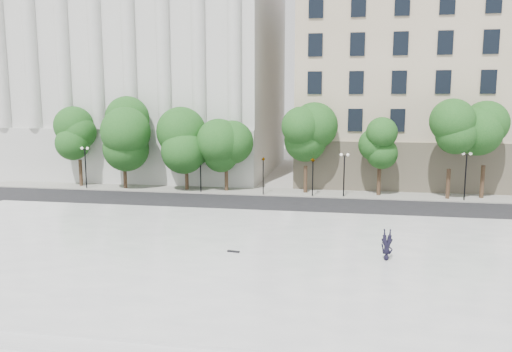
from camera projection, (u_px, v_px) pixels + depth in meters
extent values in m
plane|color=#A6A39C|center=(205.00, 276.00, 25.82)|extent=(160.00, 160.00, 0.00)
cube|color=white|center=(219.00, 254.00, 28.71)|extent=(44.00, 22.00, 0.45)
cube|color=black|center=(261.00, 205.00, 43.35)|extent=(60.00, 8.00, 0.02)
cube|color=#9D9A91|center=(271.00, 192.00, 49.18)|extent=(60.00, 4.00, 0.12)
cube|color=silver|center=(159.00, 73.00, 64.81)|extent=(30.00, 26.00, 25.00)
cube|color=beige|center=(457.00, 88.00, 58.81)|extent=(36.00, 26.00, 21.00)
cylinder|color=black|center=(263.00, 177.00, 47.36)|extent=(0.10, 0.10, 3.50)
imported|color=black|center=(263.00, 156.00, 47.05)|extent=(0.43, 1.63, 0.65)
cylinder|color=black|center=(313.00, 179.00, 46.56)|extent=(0.10, 0.10, 3.50)
imported|color=black|center=(313.00, 156.00, 46.24)|extent=(0.83, 1.80, 0.71)
imported|color=black|center=(387.00, 256.00, 26.95)|extent=(0.66, 1.73, 0.47)
cube|color=black|center=(233.00, 251.00, 28.40)|extent=(0.74, 0.31, 0.07)
cylinder|color=#382619|center=(81.00, 173.00, 52.21)|extent=(0.36, 0.36, 2.88)
sphere|color=#134516|center=(79.00, 136.00, 51.63)|extent=(4.04, 4.04, 4.04)
cylinder|color=#382619|center=(125.00, 174.00, 50.86)|extent=(0.36, 0.36, 3.17)
sphere|color=#134516|center=(123.00, 132.00, 50.22)|extent=(4.11, 4.11, 4.11)
cylinder|color=#382619|center=(187.00, 177.00, 50.03)|extent=(0.36, 0.36, 2.71)
sphere|color=#134516|center=(186.00, 141.00, 49.48)|extent=(4.45, 4.45, 4.45)
cylinder|color=#382619|center=(226.00, 178.00, 49.49)|extent=(0.36, 0.36, 2.65)
sphere|color=#134516|center=(226.00, 142.00, 48.95)|extent=(3.79, 3.79, 3.79)
cylinder|color=#382619|center=(305.00, 180.00, 48.45)|extent=(0.36, 0.36, 2.72)
sphere|color=#134516|center=(306.00, 142.00, 47.89)|extent=(3.81, 3.81, 3.81)
cylinder|color=#382619|center=(379.00, 182.00, 47.14)|extent=(0.36, 0.36, 2.73)
sphere|color=#134516|center=(380.00, 143.00, 46.58)|extent=(3.46, 3.46, 3.46)
cylinder|color=#382619|center=(448.00, 184.00, 45.41)|extent=(0.36, 0.36, 2.85)
sphere|color=#134516|center=(451.00, 142.00, 44.83)|extent=(3.65, 3.65, 3.65)
cylinder|color=#382619|center=(482.00, 182.00, 45.69)|extent=(0.36, 0.36, 3.13)
sphere|color=#134516|center=(485.00, 136.00, 45.05)|extent=(4.02, 4.02, 4.02)
cylinder|color=black|center=(86.00, 169.00, 50.74)|extent=(0.12, 0.12, 4.10)
cube|color=black|center=(85.00, 149.00, 50.43)|extent=(0.60, 0.06, 0.06)
sphere|color=white|center=(82.00, 148.00, 50.46)|extent=(0.28, 0.28, 0.28)
sphere|color=white|center=(87.00, 148.00, 50.36)|extent=(0.28, 0.28, 0.28)
cylinder|color=black|center=(201.00, 173.00, 48.68)|extent=(0.12, 0.12, 3.91)
cube|color=black|center=(200.00, 153.00, 48.39)|extent=(0.60, 0.06, 0.06)
sphere|color=white|center=(197.00, 152.00, 48.43)|extent=(0.28, 0.28, 0.28)
sphere|color=white|center=(203.00, 152.00, 48.32)|extent=(0.28, 0.28, 0.28)
cylinder|color=black|center=(344.00, 177.00, 46.33)|extent=(0.12, 0.12, 3.93)
cube|color=black|center=(345.00, 156.00, 46.03)|extent=(0.60, 0.06, 0.06)
sphere|color=white|center=(341.00, 155.00, 46.07)|extent=(0.28, 0.28, 0.28)
sphere|color=white|center=(348.00, 155.00, 45.97)|extent=(0.28, 0.28, 0.28)
cylinder|color=black|center=(465.00, 178.00, 44.49)|extent=(0.12, 0.12, 4.23)
cube|color=black|center=(467.00, 155.00, 44.17)|extent=(0.60, 0.06, 0.06)
sphere|color=white|center=(463.00, 154.00, 44.21)|extent=(0.28, 0.28, 0.28)
sphere|color=white|center=(471.00, 154.00, 44.10)|extent=(0.28, 0.28, 0.28)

